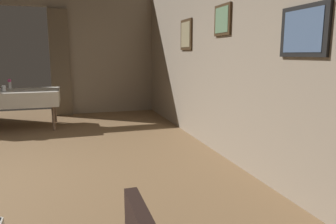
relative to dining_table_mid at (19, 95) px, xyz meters
name	(u,v)px	position (x,y,z in m)	size (l,w,h in m)	color
wall_right	(234,49)	(3.04, -2.87, 0.84)	(0.16, 8.40, 3.00)	gray
wall_back	(17,51)	(-0.16, 1.31, 0.85)	(6.40, 0.27, 3.00)	gray
dining_table_mid	(19,95)	(0.00, 0.00, 0.00)	(1.47, 1.02, 0.75)	#7A604C
flower_vase_mid	(10,84)	(-0.20, 0.27, 0.20)	(0.07, 0.07, 0.21)	silver
glass_mid_b	(4,88)	(-0.23, -0.14, 0.15)	(0.08, 0.08, 0.12)	silver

